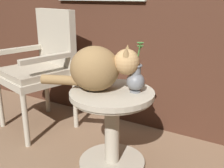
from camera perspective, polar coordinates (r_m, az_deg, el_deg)
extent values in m
plane|color=#7F6047|center=(2.10, -6.65, -15.23)|extent=(6.00, 6.00, 0.00)
cylinder|color=#B2A893|center=(2.02, 0.00, -16.10)|extent=(0.47, 0.47, 0.03)
cylinder|color=#B2A893|center=(1.88, 0.00, -9.56)|extent=(0.10, 0.10, 0.49)
cylinder|color=#B2A893|center=(1.78, 0.00, -2.07)|extent=(0.56, 0.56, 0.03)
torus|color=#B2A893|center=(1.79, 0.00, -2.89)|extent=(0.54, 0.54, 0.02)
cylinder|color=#B2A893|center=(2.64, -22.52, -3.87)|extent=(0.04, 0.04, 0.44)
cylinder|color=#B2A893|center=(2.23, -17.76, -7.38)|extent=(0.04, 0.04, 0.44)
cylinder|color=#B2A893|center=(2.83, -13.55, -1.49)|extent=(0.04, 0.04, 0.44)
cylinder|color=#B2A893|center=(2.45, -7.72, -4.25)|extent=(0.04, 0.04, 0.44)
cube|color=#B2A893|center=(2.45, -15.89, 1.39)|extent=(0.65, 0.65, 0.06)
cube|color=tan|center=(2.43, -16.00, 2.63)|extent=(0.60, 0.60, 0.05)
cube|color=#B2A893|center=(2.49, -11.76, 9.06)|extent=(0.52, 0.20, 0.54)
cube|color=#B2A893|center=(2.61, -18.83, 6.88)|extent=(0.18, 0.48, 0.04)
cube|color=#B2A893|center=(2.19, -13.35, 5.37)|extent=(0.18, 0.48, 0.04)
ellipsoid|color=olive|center=(1.75, -3.65, 3.26)|extent=(0.41, 0.39, 0.29)
sphere|color=tan|center=(1.71, 3.11, 4.65)|extent=(0.17, 0.17, 0.17)
cone|color=olive|center=(1.65, 2.99, 6.80)|extent=(0.05, 0.05, 0.06)
cone|color=olive|center=(1.74, 3.31, 7.38)|extent=(0.05, 0.05, 0.06)
cylinder|color=olive|center=(1.84, -10.33, 0.83)|extent=(0.29, 0.17, 0.06)
cylinder|color=slate|center=(1.76, 4.91, -1.48)|extent=(0.07, 0.07, 0.01)
ellipsoid|color=slate|center=(1.74, 4.97, 0.52)|extent=(0.12, 0.12, 0.12)
cylinder|color=slate|center=(1.72, 5.04, 2.91)|extent=(0.06, 0.06, 0.06)
torus|color=slate|center=(1.71, 5.07, 3.90)|extent=(0.08, 0.08, 0.01)
cylinder|color=#47893D|center=(1.69, 5.52, 6.10)|extent=(0.04, 0.02, 0.14)
cone|color=#47893D|center=(1.66, 5.98, 8.38)|extent=(0.04, 0.04, 0.02)
cylinder|color=#47893D|center=(1.71, 5.52, 5.80)|extent=(0.02, 0.04, 0.11)
cone|color=#47893D|center=(1.72, 5.98, 7.70)|extent=(0.04, 0.04, 0.02)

